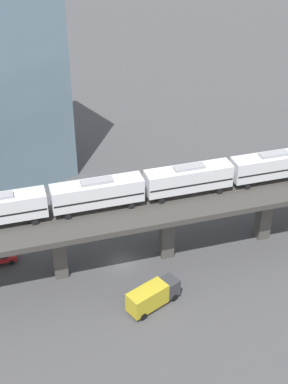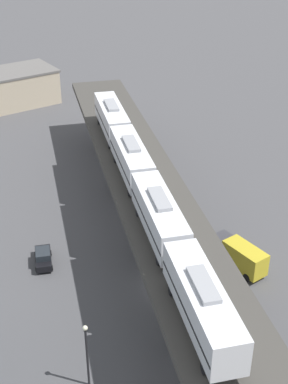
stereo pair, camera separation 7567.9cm
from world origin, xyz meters
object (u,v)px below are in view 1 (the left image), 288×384
Objects in this scene: street_car_red at (0,257)px; delivery_truck at (153,296)px; subway_train at (144,185)px; street_lamp at (30,214)px; office_tower at (3,74)px; street_car_black at (146,202)px.

delivery_truck is (19.55, 11.79, 0.82)m from street_car_red.
subway_train is 6.54× the size of delivery_truck.
street_car_red is at bearing -66.71° from street_lamp.
subway_train reaches higher than street_lamp.
office_tower is (-41.79, 1.21, 16.24)m from delivery_truck.
delivery_truck is at bearing -1.66° from office_tower.
delivery_truck is 23.05m from street_lamp.
office_tower is (-19.52, 6.67, 13.89)m from street_lamp.
street_car_red is (-1.09, -24.64, 0.00)m from street_car_black.
street_car_black is at bearing 145.16° from delivery_truck.
street_lamp is at bearing -101.76° from street_car_black.
office_tower is at bearing -172.35° from subway_train.
street_car_black is at bearing 26.52° from office_tower.
delivery_truck is 1.05× the size of street_lamp.
street_lamp is (-2.72, 6.32, 3.17)m from street_car_red.
subway_train is at bearing 149.04° from delivery_truck.
subway_train reaches higher than street_car_black.
street_lamp is at bearing -18.88° from office_tower.
office_tower is at bearing -153.48° from street_car_black.
office_tower is (-23.33, -11.64, 17.06)m from street_car_black.
street_car_red is at bearing -30.30° from office_tower.
subway_train is 10.05× the size of street_car_red.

